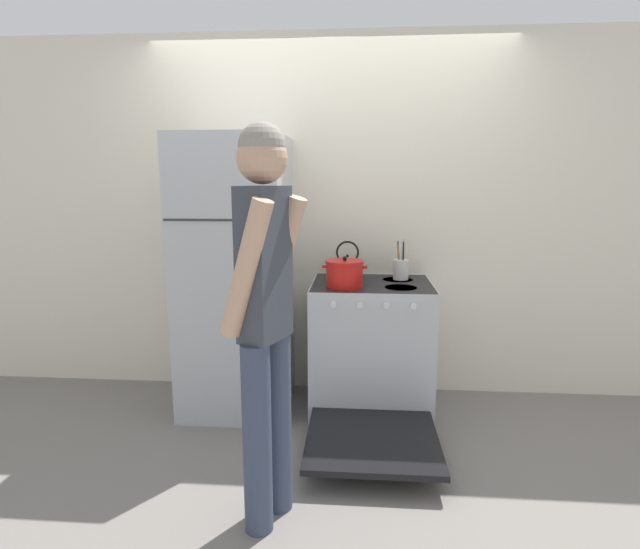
% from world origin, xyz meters
% --- Properties ---
extents(ground_plane, '(14.00, 14.00, 0.00)m').
position_xyz_m(ground_plane, '(0.00, 0.00, 0.00)').
color(ground_plane, slate).
extents(wall_back, '(10.00, 0.06, 2.55)m').
position_xyz_m(wall_back, '(0.00, 0.03, 1.27)').
color(wall_back, silver).
rests_on(wall_back, ground_plane).
extents(refrigerator, '(0.69, 0.72, 1.83)m').
position_xyz_m(refrigerator, '(-0.61, -0.35, 0.92)').
color(refrigerator, '#B7BABF').
rests_on(refrigerator, ground_plane).
extents(stove_range, '(0.80, 1.35, 0.88)m').
position_xyz_m(stove_range, '(0.30, -0.36, 0.44)').
color(stove_range, silver).
rests_on(stove_range, ground_plane).
extents(dutch_oven_pot, '(0.29, 0.25, 0.20)m').
position_xyz_m(dutch_oven_pot, '(0.12, -0.45, 0.97)').
color(dutch_oven_pot, red).
rests_on(dutch_oven_pot, stove_range).
extents(tea_kettle, '(0.26, 0.21, 0.26)m').
position_xyz_m(tea_kettle, '(0.13, -0.19, 0.96)').
color(tea_kettle, black).
rests_on(tea_kettle, stove_range).
extents(utensil_jar, '(0.10, 0.10, 0.28)m').
position_xyz_m(utensil_jar, '(0.50, -0.19, 0.96)').
color(utensil_jar, silver).
rests_on(utensil_jar, stove_range).
extents(person, '(0.38, 0.43, 1.78)m').
position_xyz_m(person, '(-0.19, -1.53, 1.02)').
color(person, '#38425B').
rests_on(person, ground_plane).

